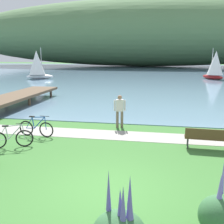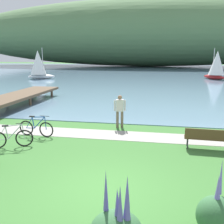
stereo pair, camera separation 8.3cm
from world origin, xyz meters
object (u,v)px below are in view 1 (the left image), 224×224
Objects in this scene: person_at_shoreline at (120,109)px; sailboat_mid_bay at (215,65)px; park_bench_near_camera at (208,137)px; sailboat_nearest_to_shore at (37,64)px; bicycle_beside_path at (11,138)px; bicycle_leaning_near_bench at (36,128)px.

sailboat_mid_bay is at bearing 70.87° from person_at_shoreline.
sailboat_mid_bay is at bearing 79.35° from park_bench_near_camera.
sailboat_mid_bay is (5.77, 30.67, 1.63)m from park_bench_near_camera.
bicycle_beside_path is at bearing -66.58° from sailboat_nearest_to_shore.
person_at_shoreline is at bearing 44.32° from bicycle_beside_path.
park_bench_near_camera is at bearing -100.65° from sailboat_mid_bay.
park_bench_near_camera is 1.06× the size of person_at_shoreline.
park_bench_near_camera is 31.25m from sailboat_mid_bay.
sailboat_nearest_to_shore is at bearing 126.88° from park_bench_near_camera.
bicycle_leaning_near_bench is at bearing 177.21° from park_bench_near_camera.
bicycle_leaning_near_bench is 1.08× the size of bicycle_beside_path.
sailboat_nearest_to_shore is (-15.97, 24.02, 1.21)m from person_at_shoreline.
sailboat_mid_bay is (13.66, 31.92, 1.75)m from bicycle_beside_path.
park_bench_near_camera is 7.99m from bicycle_beside_path.
sailboat_nearest_to_shore reaches higher than park_bench_near_camera.
sailboat_nearest_to_shore reaches higher than bicycle_leaning_near_bench.
bicycle_beside_path reaches higher than park_bench_near_camera.
bicycle_leaning_near_bench and bicycle_beside_path have the same top height.
bicycle_leaning_near_bench is 1.03× the size of person_at_shoreline.
park_bench_near_camera is 1.11× the size of bicycle_beside_path.
bicycle_beside_path is 5.50m from person_at_shoreline.
bicycle_beside_path is (-0.32, -1.62, 0.00)m from bicycle_leaning_near_bench.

